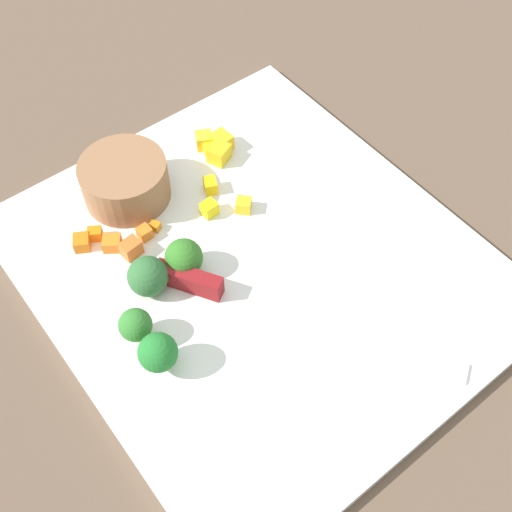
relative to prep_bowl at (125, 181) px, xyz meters
name	(u,v)px	position (x,y,z in m)	size (l,w,h in m)	color
ground_plane	(256,269)	(-0.15, -0.05, -0.03)	(4.00, 4.00, 0.00)	brown
cutting_board	(256,266)	(-0.15, -0.05, -0.03)	(0.44, 0.39, 0.01)	white
prep_bowl	(125,181)	(0.00, 0.00, 0.00)	(0.09, 0.09, 0.04)	#926442
chef_knife	(243,299)	(-0.18, -0.01, -0.01)	(0.26, 0.17, 0.02)	silver
carrot_dice_0	(112,243)	(-0.05, 0.05, -0.02)	(0.02, 0.02, 0.01)	orange
carrot_dice_1	(82,242)	(-0.03, 0.07, -0.02)	(0.02, 0.02, 0.01)	orange
carrot_dice_2	(131,248)	(-0.07, 0.04, -0.01)	(0.01, 0.02, 0.02)	orange
carrot_dice_3	(95,234)	(-0.03, 0.05, -0.02)	(0.01, 0.01, 0.01)	orange
carrot_dice_4	(145,233)	(-0.06, 0.02, -0.02)	(0.01, 0.01, 0.01)	orange
carrot_dice_5	(155,226)	(-0.05, 0.00, -0.02)	(0.01, 0.01, 0.01)	orange
pepper_dice_0	(206,211)	(-0.07, -0.05, -0.01)	(0.01, 0.02, 0.02)	yellow
pepper_dice_1	(244,205)	(-0.09, -0.08, -0.02)	(0.01, 0.01, 0.01)	yellow
pepper_dice_2	(211,148)	(0.00, -0.10, -0.02)	(0.02, 0.02, 0.01)	yellow
pepper_dice_3	(222,142)	(0.00, -0.12, -0.01)	(0.02, 0.02, 0.02)	yellow
pepper_dice_4	(210,186)	(-0.05, -0.07, -0.02)	(0.02, 0.01, 0.01)	yellow
pepper_dice_5	(204,140)	(0.01, -0.10, -0.01)	(0.02, 0.02, 0.02)	yellow
pepper_dice_6	(219,153)	(-0.02, -0.10, -0.01)	(0.02, 0.02, 0.02)	yellow
broccoli_floret_0	(148,277)	(-0.11, 0.04, 0.00)	(0.04, 0.04, 0.04)	#8EC356
broccoli_floret_1	(184,258)	(-0.11, 0.01, 0.00)	(0.04, 0.04, 0.04)	#93B962
broccoli_floret_2	(137,327)	(-0.15, 0.08, 0.00)	(0.03, 0.03, 0.04)	#81B458
broccoli_floret_3	(158,353)	(-0.18, 0.08, 0.00)	(0.03, 0.03, 0.04)	#8FBF6B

